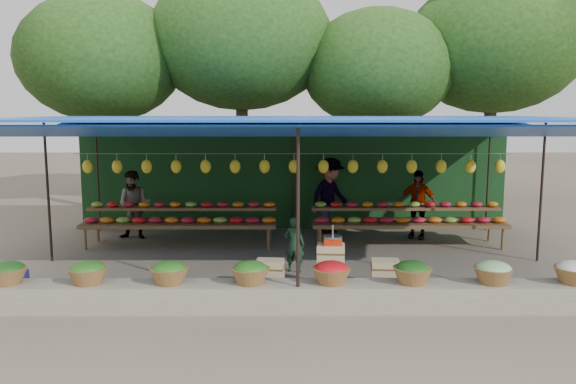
{
  "coord_description": "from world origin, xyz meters",
  "views": [
    {
      "loc": [
        -0.16,
        -10.78,
        2.92
      ],
      "look_at": [
        -0.13,
        0.2,
        1.35
      ],
      "focal_mm": 35.0,
      "sensor_mm": 36.0,
      "label": 1
    }
  ],
  "objects_px": {
    "weighing_scale": "(333,240)",
    "blue_crate_front": "(13,279)",
    "vendor_seated": "(294,244)",
    "crate_counter": "(329,272)"
  },
  "relations": [
    {
      "from": "weighing_scale",
      "to": "blue_crate_front",
      "type": "xyz_separation_m",
      "value": [
        -5.35,
        0.18,
        -0.72
      ]
    },
    {
      "from": "weighing_scale",
      "to": "vendor_seated",
      "type": "height_order",
      "value": "weighing_scale"
    },
    {
      "from": "crate_counter",
      "to": "vendor_seated",
      "type": "bearing_deg",
      "value": 117.32
    },
    {
      "from": "crate_counter",
      "to": "blue_crate_front",
      "type": "distance_m",
      "value": 5.31
    },
    {
      "from": "crate_counter",
      "to": "blue_crate_front",
      "type": "bearing_deg",
      "value": 178.04
    },
    {
      "from": "vendor_seated",
      "to": "blue_crate_front",
      "type": "relative_size",
      "value": 2.36
    },
    {
      "from": "blue_crate_front",
      "to": "weighing_scale",
      "type": "bearing_deg",
      "value": -11.78
    },
    {
      "from": "weighing_scale",
      "to": "blue_crate_front",
      "type": "distance_m",
      "value": 5.41
    },
    {
      "from": "weighing_scale",
      "to": "crate_counter",
      "type": "bearing_deg",
      "value": 180.0
    },
    {
      "from": "blue_crate_front",
      "to": "crate_counter",
      "type": "bearing_deg",
      "value": -11.8
    }
  ]
}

